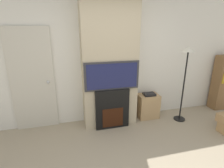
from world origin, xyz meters
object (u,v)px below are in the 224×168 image
at_px(floor_lamp, 186,66).
at_px(bookshelf, 222,83).
at_px(media_stand, 148,106).
at_px(television, 112,76).
at_px(fireplace, 112,109).

relative_size(floor_lamp, bookshelf, 1.20).
xyz_separation_m(floor_lamp, media_stand, (-0.65, 0.29, -0.94)).
bearing_deg(floor_lamp, media_stand, 156.16).
distance_m(television, bookshelf, 2.92).
height_order(television, floor_lamp, floor_lamp).
distance_m(floor_lamp, media_stand, 1.18).
height_order(fireplace, media_stand, fireplace).
bearing_deg(media_stand, fireplace, -167.07).
xyz_separation_m(television, bookshelf, (2.88, 0.22, -0.43)).
relative_size(fireplace, television, 0.78).
bearing_deg(floor_lamp, television, 177.02).
relative_size(fireplace, bookshelf, 0.61).
bearing_deg(fireplace, television, -90.00).
bearing_deg(bookshelf, television, -175.66).
bearing_deg(television, fireplace, 90.00).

